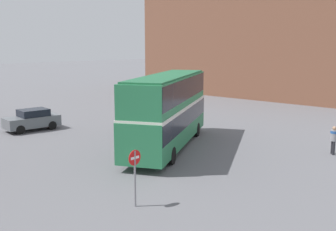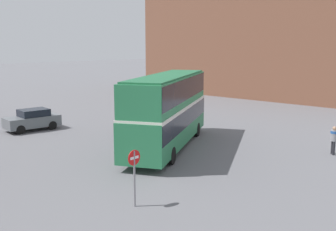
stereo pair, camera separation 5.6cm
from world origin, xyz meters
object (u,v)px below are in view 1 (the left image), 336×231
at_px(double_decker_bus, 168,107).
at_px(no_entry_sign, 135,169).
at_px(pedestrian_foreground, 334,137).
at_px(parked_car_kerb_near, 32,120).

height_order(double_decker_bus, no_entry_sign, double_decker_bus).
bearing_deg(pedestrian_foreground, double_decker_bus, -3.92).
bearing_deg(double_decker_bus, parked_car_kerb_near, 78.51).
height_order(double_decker_bus, pedestrian_foreground, double_decker_bus).
xyz_separation_m(pedestrian_foreground, parked_car_kerb_near, (-8.26, 19.53, -0.23)).
xyz_separation_m(pedestrian_foreground, no_entry_sign, (-13.07, 3.20, 0.53)).
distance_m(pedestrian_foreground, parked_car_kerb_near, 21.21).
bearing_deg(parked_car_kerb_near, pedestrian_foreground, 119.97).
distance_m(pedestrian_foreground, no_entry_sign, 13.47).
bearing_deg(no_entry_sign, parked_car_kerb_near, 73.58).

